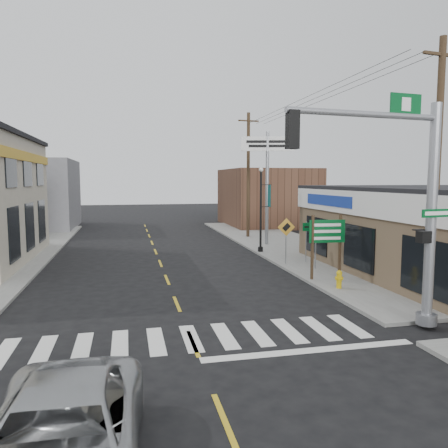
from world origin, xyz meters
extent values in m
plane|color=black|center=(0.00, 0.00, 0.00)|extent=(140.00, 140.00, 0.00)
cube|color=slate|center=(9.00, 13.00, 0.07)|extent=(6.00, 38.00, 0.13)
cube|color=gold|center=(0.00, 8.00, 0.01)|extent=(0.12, 56.00, 0.01)
cube|color=silver|center=(0.00, 0.40, 0.01)|extent=(11.00, 2.20, 0.01)
cube|color=#513425|center=(12.00, 30.00, 2.80)|extent=(8.00, 10.00, 5.60)
cube|color=slate|center=(-11.00, 32.00, 3.20)|extent=(9.00, 10.00, 6.40)
imported|color=#A5A8AA|center=(-2.76, -5.29, 0.72)|extent=(2.58, 5.27, 1.44)
cylinder|color=gray|center=(7.20, -0.33, 3.47)|extent=(0.31, 0.31, 6.68)
cylinder|color=gray|center=(4.75, -0.33, 6.37)|extent=(4.90, 0.18, 0.18)
cube|color=black|center=(2.50, -0.33, 5.86)|extent=(0.31, 0.24, 1.00)
cube|color=#04481C|center=(7.20, -0.55, 3.58)|extent=(1.06, 0.04, 0.24)
cube|color=#04481C|center=(6.09, -0.33, 6.70)|extent=(1.06, 0.05, 0.61)
cube|color=black|center=(6.95, -0.38, 2.86)|extent=(0.36, 0.29, 0.36)
cube|color=#412F1E|center=(6.28, 6.12, 1.56)|extent=(0.10, 0.10, 2.87)
cube|color=#412F1E|center=(7.61, 6.12, 1.56)|extent=(0.10, 0.10, 2.87)
cube|color=#03461F|center=(6.94, 6.06, 2.28)|extent=(1.64, 0.05, 1.02)
cylinder|color=gold|center=(6.70, 4.36, 0.43)|extent=(0.21, 0.21, 0.60)
sphere|color=gold|center=(6.70, 4.36, 0.76)|extent=(0.23, 0.23, 0.23)
cylinder|color=gray|center=(6.43, 9.81, 1.24)|extent=(0.05, 0.05, 2.22)
cube|color=#C38925|center=(6.43, 9.78, 2.08)|extent=(0.94, 0.03, 0.94)
cylinder|color=black|center=(6.30, 13.85, 2.62)|extent=(0.13, 0.13, 4.99)
sphere|color=silver|center=(6.30, 13.85, 5.17)|extent=(0.27, 0.27, 0.27)
cube|color=#0E4C49|center=(6.83, 13.85, 3.58)|extent=(0.02, 0.53, 1.34)
cylinder|color=gray|center=(7.65, 16.74, 3.96)|extent=(0.23, 0.23, 7.66)
cube|color=white|center=(7.65, 16.74, 6.97)|extent=(3.61, 0.18, 0.96)
cylinder|color=black|center=(9.32, 4.66, 1.58)|extent=(0.18, 0.18, 2.89)
ellipsoid|color=#17321A|center=(10.42, 3.25, 0.66)|extent=(1.41, 1.41, 1.06)
ellipsoid|color=black|center=(10.90, 7.66, 0.59)|extent=(1.21, 1.21, 0.91)
cylinder|color=#443622|center=(8.76, 1.49, 4.75)|extent=(0.24, 0.24, 9.23)
cube|color=#443622|center=(8.76, 1.49, 8.76)|extent=(1.61, 0.10, 0.10)
cylinder|color=#3F2D21|center=(7.50, 20.98, 4.89)|extent=(0.25, 0.25, 9.53)
cube|color=#3F2D21|center=(7.50, 20.98, 9.03)|extent=(1.66, 0.10, 0.10)
camera|label=1|loc=(-1.73, -11.71, 4.57)|focal=35.00mm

